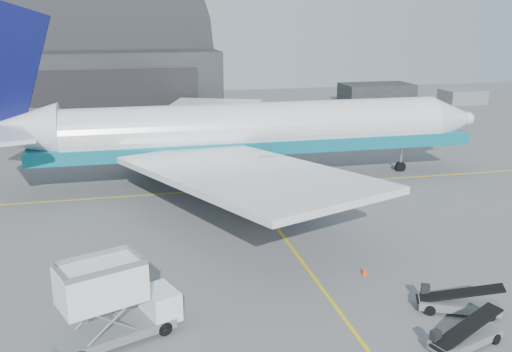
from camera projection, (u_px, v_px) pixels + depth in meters
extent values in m
plane|color=#565659|center=(307.00, 269.00, 40.29)|extent=(200.00, 200.00, 0.00)
cube|color=gold|center=(248.00, 188.00, 59.05)|extent=(80.00, 0.25, 0.02)
cube|color=gold|center=(316.00, 281.00, 38.42)|extent=(0.25, 40.00, 0.02)
cube|color=black|center=(61.00, 86.00, 94.86)|extent=(50.00, 28.00, 12.00)
cube|color=black|center=(53.00, 104.00, 81.91)|extent=(42.00, 0.40, 9.50)
cube|color=black|center=(376.00, 103.00, 116.04)|extent=(14.00, 8.00, 4.00)
cube|color=slate|center=(462.00, 103.00, 115.97)|extent=(8.00, 6.00, 2.80)
cylinder|color=white|center=(259.00, 128.00, 60.35)|extent=(40.14, 5.35, 5.35)
cone|color=white|center=(450.00, 119.00, 65.23)|extent=(4.91, 5.35, 5.35)
sphere|color=white|center=(467.00, 119.00, 65.71)|extent=(1.56, 1.56, 1.56)
cone|color=white|center=(17.00, 131.00, 54.98)|extent=(7.81, 5.35, 5.35)
cube|color=black|center=(440.00, 114.00, 64.76)|extent=(2.90, 2.45, 0.78)
cube|color=#0E687A|center=(259.00, 144.00, 60.82)|extent=(46.84, 5.41, 1.34)
cube|color=white|center=(243.00, 173.00, 47.14)|extent=(20.56, 27.34, 1.63)
cube|color=white|center=(200.00, 118.00, 72.24)|extent=(20.56, 27.34, 1.63)
cube|color=white|center=(0.00, 135.00, 49.97)|extent=(6.83, 9.33, 0.39)
cube|color=white|center=(19.00, 116.00, 59.38)|extent=(6.83, 9.33, 0.39)
cylinder|color=gray|center=(269.00, 177.00, 52.53)|extent=(5.80, 3.01, 3.01)
cylinder|color=gray|center=(233.00, 138.00, 69.27)|extent=(5.80, 3.01, 3.01)
cylinder|color=#A5A5AA|center=(401.00, 158.00, 65.13)|extent=(0.31, 0.31, 3.12)
cylinder|color=black|center=(400.00, 167.00, 65.41)|extent=(1.23, 0.39, 1.23)
cylinder|color=black|center=(245.00, 185.00, 57.93)|extent=(1.45, 0.50, 1.45)
cylinder|color=black|center=(232.00, 168.00, 64.62)|extent=(1.45, 0.50, 1.45)
cube|color=slate|center=(116.00, 330.00, 31.31)|extent=(6.74, 4.66, 0.52)
cube|color=silver|center=(160.00, 303.00, 32.58)|extent=(2.45, 2.85, 1.67)
cube|color=black|center=(172.00, 295.00, 32.94)|extent=(0.82, 1.87, 0.94)
cube|color=silver|center=(101.00, 284.00, 30.16)|extent=(5.04, 4.06, 2.09)
cylinder|color=black|center=(165.00, 328.00, 31.81)|extent=(0.89, 0.60, 0.83)
cylinder|color=black|center=(148.00, 312.00, 33.54)|extent=(0.89, 0.60, 0.83)
cylinder|color=black|center=(66.00, 338.00, 30.89)|extent=(0.89, 0.60, 0.83)
cube|color=black|center=(281.00, 208.00, 51.28)|extent=(4.29, 3.08, 0.87)
cube|color=silver|center=(288.00, 200.00, 51.05)|extent=(1.77, 2.04, 0.87)
cylinder|color=black|center=(296.00, 214.00, 50.34)|extent=(0.93, 0.56, 0.87)
cylinder|color=black|center=(296.00, 207.00, 52.19)|extent=(0.93, 0.56, 0.87)
cylinder|color=black|center=(266.00, 213.00, 50.45)|extent=(0.93, 0.56, 0.87)
cylinder|color=black|center=(266.00, 206.00, 52.31)|extent=(0.93, 0.56, 0.87)
cube|color=slate|center=(466.00, 339.00, 30.71)|extent=(4.65, 2.84, 0.45)
cube|color=black|center=(467.00, 327.00, 30.52)|extent=(4.76, 2.46, 1.28)
cube|color=black|center=(436.00, 336.00, 30.10)|extent=(0.60, 0.54, 0.60)
cylinder|color=black|center=(496.00, 339.00, 30.99)|extent=(0.65, 0.43, 0.60)
cylinder|color=black|center=(474.00, 327.00, 32.13)|extent=(0.65, 0.43, 0.60)
cylinder|color=black|center=(435.00, 344.00, 30.50)|extent=(0.65, 0.43, 0.60)
cube|color=slate|center=(458.00, 304.00, 34.32)|extent=(4.91, 3.35, 0.48)
cube|color=black|center=(459.00, 293.00, 34.11)|extent=(4.97, 2.99, 1.36)
cube|color=black|center=(425.00, 289.00, 35.07)|extent=(0.66, 0.60, 0.64)
cylinder|color=black|center=(490.00, 316.00, 33.35)|extent=(0.69, 0.50, 0.64)
cylinder|color=black|center=(485.00, 304.00, 34.75)|extent=(0.69, 0.50, 0.64)
cylinder|color=black|center=(430.00, 310.00, 33.97)|extent=(0.69, 0.50, 0.64)
cylinder|color=black|center=(428.00, 299.00, 35.37)|extent=(0.69, 0.50, 0.64)
cube|color=#F93A07|center=(364.00, 274.00, 39.34)|extent=(0.41, 0.41, 0.03)
cone|color=#F93A07|center=(365.00, 271.00, 39.26)|extent=(0.41, 0.41, 0.60)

